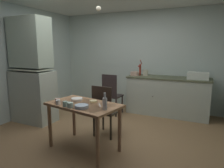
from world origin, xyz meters
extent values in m
plane|color=olive|center=(0.00, 0.00, 0.00)|extent=(5.25, 5.25, 0.00)
cube|color=silver|center=(0.00, 2.12, 1.25)|extent=(4.35, 0.10, 2.50)
cube|color=silver|center=(-2.17, 0.00, 1.25)|extent=(0.10, 4.24, 2.50)
cube|color=#ACB7A9|center=(-1.66, 0.08, 0.55)|extent=(0.89, 0.52, 1.10)
cube|color=#A6BBA6|center=(-1.66, 0.08, 1.69)|extent=(0.82, 0.44, 1.01)
cube|color=#B6C1A7|center=(-1.66, 0.06, 1.14)|extent=(0.81, 0.47, 0.02)
cube|color=#ACB7A9|center=(0.88, 1.75, 0.44)|extent=(1.85, 0.60, 0.87)
cube|color=#4F563E|center=(0.88, 1.75, 0.89)|extent=(1.88, 0.63, 0.03)
sphere|color=#2D2823|center=(0.61, 1.44, 0.48)|extent=(0.02, 0.02, 0.02)
cube|color=white|center=(1.52, 1.75, 0.98)|extent=(0.44, 0.34, 0.15)
cube|color=black|center=(1.52, 1.75, 1.05)|extent=(0.38, 0.28, 0.01)
cylinder|color=maroon|center=(0.18, 1.80, 1.04)|extent=(0.05, 0.05, 0.28)
cylinder|color=maroon|center=(0.18, 1.73, 1.14)|extent=(0.03, 0.12, 0.03)
cylinder|color=#A43526|center=(0.18, 1.86, 1.23)|extent=(0.02, 0.16, 0.12)
cylinder|color=tan|center=(0.08, 1.70, 0.95)|extent=(0.22, 0.22, 0.09)
cylinder|color=beige|center=(0.32, 1.80, 0.97)|extent=(0.13, 0.13, 0.15)
cube|color=#966D49|center=(0.00, -0.51, 0.72)|extent=(1.22, 0.84, 0.04)
cube|color=silver|center=(0.00, -0.51, 0.74)|extent=(0.95, 0.66, 0.00)
cylinder|color=#906D4A|center=(-0.54, -0.68, 0.35)|extent=(0.06, 0.06, 0.70)
cylinder|color=#9D7451|center=(0.44, -0.87, 0.35)|extent=(0.06, 0.06, 0.70)
cylinder|color=#996F50|center=(-0.44, -0.16, 0.35)|extent=(0.06, 0.06, 0.70)
cylinder|color=#946A4D|center=(0.53, -0.35, 0.35)|extent=(0.06, 0.06, 0.70)
cube|color=black|center=(0.09, 0.11, 0.45)|extent=(0.41, 0.41, 0.03)
cube|color=black|center=(0.08, -0.08, 0.70)|extent=(0.38, 0.04, 0.47)
cylinder|color=black|center=(0.26, 0.27, 0.22)|extent=(0.04, 0.04, 0.43)
cylinder|color=black|center=(-0.08, 0.28, 0.22)|extent=(0.04, 0.04, 0.43)
cylinder|color=black|center=(0.25, -0.07, 0.22)|extent=(0.04, 0.04, 0.43)
cylinder|color=black|center=(-0.09, -0.06, 0.22)|extent=(0.04, 0.04, 0.43)
cube|color=black|center=(-0.31, 1.25, 0.44)|extent=(0.42, 0.42, 0.03)
cube|color=#2C2324|center=(-0.32, 1.07, 0.72)|extent=(0.38, 0.04, 0.52)
cylinder|color=black|center=(-0.14, 1.41, 0.21)|extent=(0.04, 0.04, 0.43)
cylinder|color=black|center=(-0.48, 1.43, 0.21)|extent=(0.04, 0.04, 0.43)
cylinder|color=black|center=(-0.15, 1.07, 0.21)|extent=(0.04, 0.04, 0.43)
cylinder|color=black|center=(-0.49, 1.09, 0.21)|extent=(0.04, 0.04, 0.43)
cylinder|color=#9EB2C6|center=(0.10, -0.72, 0.76)|extent=(0.20, 0.20, 0.05)
cylinder|color=white|center=(-0.21, -0.39, 0.76)|extent=(0.18, 0.18, 0.04)
cylinder|color=beige|center=(0.09, -0.38, 0.76)|extent=(0.12, 0.12, 0.03)
cylinder|color=tan|center=(-0.40, -0.63, 0.77)|extent=(0.07, 0.07, 0.07)
cylinder|color=#ADD1C1|center=(-0.06, -0.77, 0.78)|extent=(0.08, 0.08, 0.07)
cylinder|color=white|center=(-0.32, -0.72, 0.78)|extent=(0.07, 0.07, 0.07)
cylinder|color=#ADD1C1|center=(-0.16, -0.76, 0.78)|extent=(0.07, 0.07, 0.08)
cylinder|color=#B7BCC1|center=(0.44, -0.65, 0.83)|extent=(0.06, 0.06, 0.17)
cylinder|color=#B7BCC1|center=(0.44, -0.65, 0.94)|extent=(0.03, 0.03, 0.07)
cube|color=silver|center=(0.26, -0.48, 0.74)|extent=(0.13, 0.18, 0.00)
cube|color=beige|center=(-0.29, -0.56, 0.74)|extent=(0.07, 0.14, 0.00)
sphere|color=#F9EFCC|center=(0.07, -0.13, 2.18)|extent=(0.08, 0.08, 0.08)
camera|label=1|loc=(1.65, -3.03, 1.59)|focal=32.30mm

